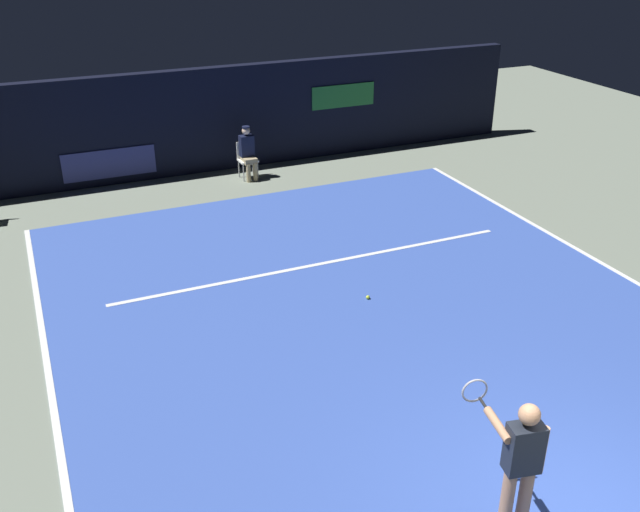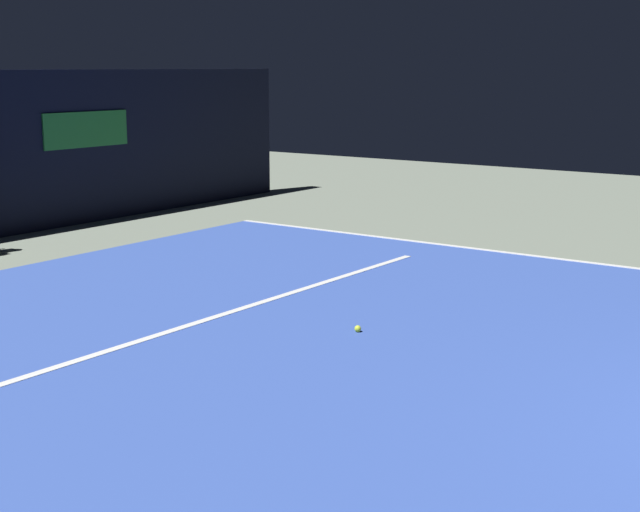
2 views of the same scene
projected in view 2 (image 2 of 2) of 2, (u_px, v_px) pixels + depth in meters
The scene contains 5 objects.
ground_plane at pixel (390, 349), 9.00m from camera, with size 31.94×31.94×0.00m, color gray.
court_surface at pixel (390, 348), 9.00m from camera, with size 10.05×11.99×0.01m, color #3856B2.
line_sideline_left at pixel (579, 261), 12.96m from camera, with size 0.10×11.99×0.01m, color white.
line_service at pixel (225, 314), 10.20m from camera, with size 7.84×0.10×0.01m, color white.
tennis_ball at pixel (358, 329), 9.52m from camera, with size 0.07×0.07×0.07m, color #CCE033.
Camera 2 is at (-7.42, 0.50, 2.65)m, focal length 52.87 mm.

